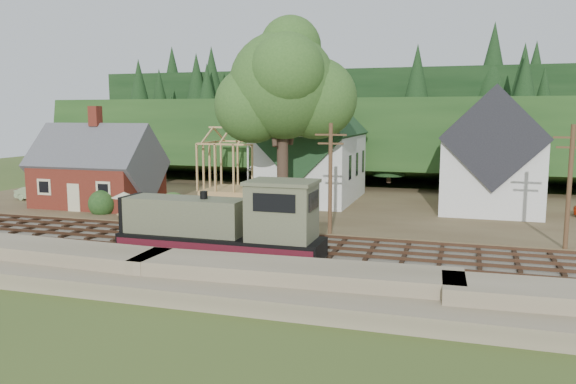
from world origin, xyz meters
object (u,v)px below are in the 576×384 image
(car_blue, at_px, (143,198))
(car_green, at_px, (36,193))
(patio_set, at_px, (124,196))
(locomotive, at_px, (227,227))

(car_blue, bearing_deg, car_green, 151.53)
(car_blue, height_order, car_green, car_green)
(car_blue, xyz_separation_m, patio_set, (2.23, -6.26, 1.20))
(locomotive, relative_size, patio_set, 5.52)
(car_blue, distance_m, patio_set, 6.75)
(car_green, height_order, patio_set, patio_set)
(locomotive, bearing_deg, patio_set, 145.31)
(car_green, xyz_separation_m, patio_set, (13.79, -5.91, 1.18))
(car_blue, relative_size, car_green, 0.95)
(locomotive, xyz_separation_m, patio_set, (-12.66, 8.76, 0.03))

